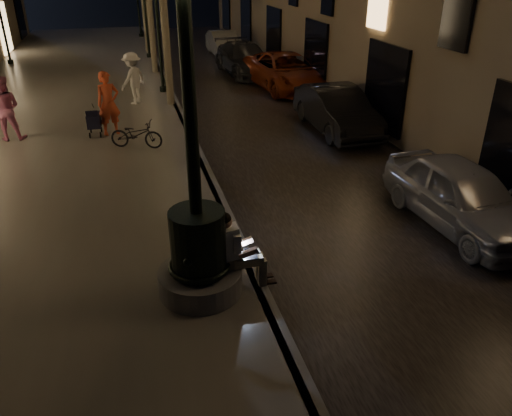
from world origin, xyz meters
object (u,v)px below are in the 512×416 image
object	(u,v)px
stroller	(94,120)
car_second	(337,110)
seated_man_laptop	(236,248)
fountain_lamppost	(198,239)
car_rear	(245,59)
car_fifth	(224,44)
bicycle	(136,134)
car_third	(286,71)
pedestrian_red	(108,103)
pedestrian_white	(133,78)
car_front	(462,196)
pedestrian_pink	(4,108)
lamp_curb_b	(157,13)
lamp_curb_a	(184,46)

from	to	relation	value
stroller	car_second	world-z (taller)	car_second
seated_man_laptop	car_second	xyz separation A→B (m)	(5.18, 7.90, -0.22)
fountain_lamppost	car_rear	world-z (taller)	fountain_lamppost
fountain_lamppost	car_rear	xyz separation A→B (m)	(5.00, 17.37, -0.48)
car_fifth	bicycle	bearing A→B (deg)	-110.82
fountain_lamppost	car_third	world-z (taller)	fountain_lamppost
pedestrian_red	car_second	bearing A→B (deg)	-25.74
car_second	car_fifth	size ratio (longest dim) A/B	1.07
fountain_lamppost	pedestrian_white	bearing A→B (deg)	92.29
fountain_lamppost	pedestrian_red	distance (m)	9.00
fountain_lamppost	pedestrian_white	distance (m)	12.45
car_third	bicycle	bearing A→B (deg)	-141.47
car_fifth	pedestrian_red	distance (m)	15.03
seated_man_laptop	pedestrian_white	world-z (taller)	pedestrian_white
seated_man_laptop	car_front	world-z (taller)	seated_man_laptop
stroller	car_rear	world-z (taller)	car_rear
stroller	pedestrian_white	xyz separation A→B (m)	(1.39, 3.56, 0.46)
pedestrian_red	pedestrian_pink	bearing A→B (deg)	156.69
car_rear	bicycle	distance (m)	11.47
seated_man_laptop	lamp_curb_b	bearing A→B (deg)	89.65
pedestrian_pink	bicycle	distance (m)	4.16
lamp_curb_b	bicycle	xyz separation A→B (m)	(-1.38, -6.59, -2.63)
lamp_curb_a	pedestrian_white	size ratio (longest dim) A/B	2.55
car_front	pedestrian_white	world-z (taller)	pedestrian_white
seated_man_laptop	lamp_curb_a	distance (m)	6.42
seated_man_laptop	car_front	xyz separation A→B (m)	(5.19, 1.21, -0.24)
seated_man_laptop	lamp_curb_a	bearing A→B (deg)	89.18
seated_man_laptop	bicycle	distance (m)	7.53
lamp_curb_b	seated_man_laptop	bearing A→B (deg)	-90.35
lamp_curb_b	car_second	size ratio (longest dim) A/B	1.09
fountain_lamppost	bicycle	distance (m)	7.47
car_fifth	stroller	bearing A→B (deg)	-117.03
pedestrian_pink	pedestrian_white	xyz separation A→B (m)	(3.90, 3.26, -0.02)
stroller	car_rear	xyz separation A→B (m)	(6.88, 8.49, 0.05)
car_third	pedestrian_white	xyz separation A→B (m)	(-6.50, -1.51, 0.39)
lamp_curb_a	stroller	world-z (taller)	lamp_curb_a
fountain_lamppost	seated_man_laptop	size ratio (longest dim) A/B	3.67
lamp_curb_b	car_fifth	bearing A→B (deg)	63.17
car_second	bicycle	bearing A→B (deg)	-175.69
fountain_lamppost	pedestrian_red	xyz separation A→B (m)	(-1.38, 8.90, -0.04)
fountain_lamppost	pedestrian_red	size ratio (longest dim) A/B	2.67
car_second	pedestrian_pink	world-z (taller)	pedestrian_pink
lamp_curb_a	lamp_curb_b	distance (m)	8.00
pedestrian_pink	bicycle	bearing A→B (deg)	158.71
lamp_curb_b	car_fifth	distance (m)	9.86
lamp_curb_a	lamp_curb_b	size ratio (longest dim) A/B	1.00
pedestrian_red	pedestrian_pink	xyz separation A→B (m)	(-3.02, 0.29, -0.01)
stroller	car_fifth	world-z (taller)	car_fifth
car_front	pedestrian_pink	distance (m)	12.96
car_third	car_fifth	xyz separation A→B (m)	(-1.00, 8.55, -0.07)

